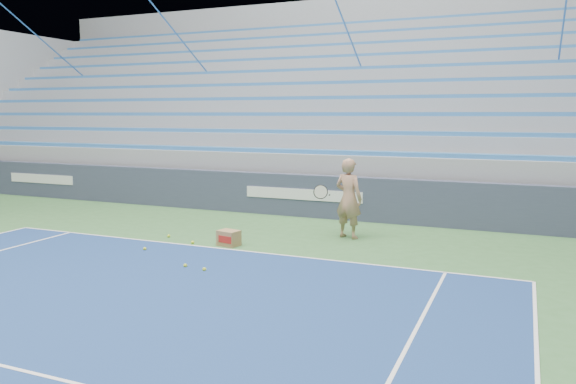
# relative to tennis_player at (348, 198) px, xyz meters

# --- Properties ---
(sponsor_barrier) EXTENTS (30.00, 0.32, 1.10)m
(sponsor_barrier) POSITION_rel_tennis_player_xyz_m (-1.79, 2.03, -0.32)
(sponsor_barrier) COLOR #363C52
(sponsor_barrier) RESTS_ON ground
(bleachers) EXTENTS (31.00, 9.15, 7.30)m
(bleachers) POSITION_rel_tennis_player_xyz_m (-1.80, 7.75, 1.49)
(bleachers) COLOR #919399
(bleachers) RESTS_ON ground
(tennis_player) EXTENTS (0.97, 0.90, 1.73)m
(tennis_player) POSITION_rel_tennis_player_xyz_m (0.00, 0.00, 0.00)
(tennis_player) COLOR tan
(tennis_player) RESTS_ON ground
(ball_box) EXTENTS (0.47, 0.40, 0.31)m
(ball_box) POSITION_rel_tennis_player_xyz_m (-2.03, -1.64, -0.71)
(ball_box) COLOR olive
(ball_box) RESTS_ON ground
(tennis_ball_0) EXTENTS (0.07, 0.07, 0.07)m
(tennis_ball_0) POSITION_rel_tennis_player_xyz_m (-1.49, -3.46, -0.83)
(tennis_ball_0) COLOR #CDDD2D
(tennis_ball_0) RESTS_ON ground
(tennis_ball_1) EXTENTS (0.07, 0.07, 0.07)m
(tennis_ball_1) POSITION_rel_tennis_player_xyz_m (-2.78, -1.81, -0.83)
(tennis_ball_1) COLOR #CDDD2D
(tennis_ball_1) RESTS_ON ground
(tennis_ball_2) EXTENTS (0.07, 0.07, 0.07)m
(tennis_ball_2) POSITION_rel_tennis_player_xyz_m (-3.34, -2.65, -0.83)
(tennis_ball_2) COLOR #CDDD2D
(tennis_ball_2) RESTS_ON ground
(tennis_ball_3) EXTENTS (0.07, 0.07, 0.07)m
(tennis_ball_3) POSITION_rel_tennis_player_xyz_m (-3.60, -1.48, -0.83)
(tennis_ball_3) COLOR #CDDD2D
(tennis_ball_3) RESTS_ON ground
(tennis_ball_4) EXTENTS (0.07, 0.07, 0.07)m
(tennis_ball_4) POSITION_rel_tennis_player_xyz_m (-1.93, -3.38, -0.83)
(tennis_ball_4) COLOR #CDDD2D
(tennis_ball_4) RESTS_ON ground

